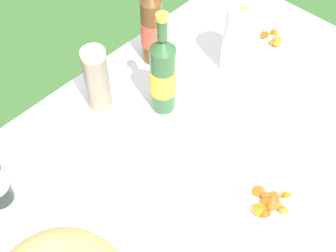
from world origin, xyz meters
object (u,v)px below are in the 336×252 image
(cider_bottle_amber, at_px, (152,27))
(snack_plate_near, at_px, (271,203))
(snack_plate_left, at_px, (267,38))
(cup_stack, at_px, (97,81))
(paper_towel_roll, at_px, (240,39))
(cider_bottle_green, at_px, (163,75))

(cider_bottle_amber, distance_m, snack_plate_near, 0.66)
(snack_plate_near, height_order, snack_plate_left, snack_plate_left)
(cup_stack, relative_size, paper_towel_roll, 0.94)
(snack_plate_near, bearing_deg, cider_bottle_green, 82.25)
(snack_plate_near, distance_m, snack_plate_left, 0.66)
(cup_stack, bearing_deg, snack_plate_near, -83.01)
(cup_stack, bearing_deg, paper_towel_roll, -25.15)
(cup_stack, height_order, cider_bottle_amber, cider_bottle_amber)
(paper_towel_roll, bearing_deg, cup_stack, 154.85)
(cider_bottle_green, xyz_separation_m, paper_towel_roll, (0.29, -0.06, -0.01))
(cup_stack, bearing_deg, snack_plate_left, -17.86)
(cider_bottle_green, height_order, paper_towel_roll, cider_bottle_green)
(cup_stack, height_order, snack_plate_near, cup_stack)
(cup_stack, distance_m, snack_plate_near, 0.60)
(cider_bottle_green, height_order, cider_bottle_amber, cider_bottle_green)
(snack_plate_left, xyz_separation_m, paper_towel_roll, (-0.18, -0.00, 0.11))
(snack_plate_near, relative_size, snack_plate_left, 1.00)
(cider_bottle_amber, bearing_deg, paper_towel_roll, -55.67)
(snack_plate_near, xyz_separation_m, snack_plate_left, (0.53, 0.39, -0.00))
(cider_bottle_green, relative_size, snack_plate_left, 1.82)
(cider_bottle_amber, relative_size, snack_plate_left, 1.81)
(cider_bottle_green, bearing_deg, cup_stack, 133.66)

